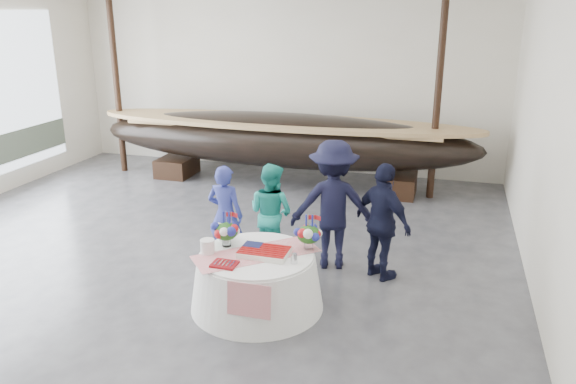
% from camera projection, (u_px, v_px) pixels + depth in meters
% --- Properties ---
extents(floor, '(10.00, 12.00, 0.01)m').
position_uv_depth(floor, '(163.00, 275.00, 8.04)').
color(floor, '#3D3D42').
rests_on(floor, ground).
extents(wall_back, '(10.00, 0.02, 4.50)m').
position_uv_depth(wall_back, '(283.00, 72.00, 12.81)').
color(wall_back, silver).
rests_on(wall_back, ground).
extents(wall_right, '(0.02, 12.00, 4.50)m').
position_uv_depth(wall_right, '(567.00, 144.00, 6.00)').
color(wall_right, silver).
rests_on(wall_right, ground).
extents(longboat_display, '(8.30, 1.66, 1.56)m').
position_uv_depth(longboat_display, '(281.00, 139.00, 11.88)').
color(longboat_display, black).
rests_on(longboat_display, ground).
extents(banquet_table, '(1.69, 1.69, 0.73)m').
position_uv_depth(banquet_table, '(257.00, 280.00, 7.09)').
color(banquet_table, white).
rests_on(banquet_table, ground).
extents(tabletop_items, '(1.53, 1.45, 0.40)m').
position_uv_depth(tabletop_items, '(260.00, 238.00, 7.07)').
color(tabletop_items, red).
rests_on(tabletop_items, banquet_table).
extents(guest_woman_blue, '(0.58, 0.40, 1.50)m').
position_uv_depth(guest_woman_blue, '(225.00, 215.00, 8.22)').
color(guest_woman_blue, navy).
rests_on(guest_woman_blue, ground).
extents(guest_woman_teal, '(0.88, 0.78, 1.50)m').
position_uv_depth(guest_woman_teal, '(271.00, 213.00, 8.32)').
color(guest_woman_teal, teal).
rests_on(guest_woman_teal, ground).
extents(guest_man_left, '(1.35, 0.96, 1.90)m').
position_uv_depth(guest_man_left, '(333.00, 205.00, 8.05)').
color(guest_man_left, black).
rests_on(guest_man_left, ground).
extents(guest_man_right, '(1.02, 0.92, 1.67)m').
position_uv_depth(guest_man_right, '(383.00, 222.00, 7.71)').
color(guest_man_right, black).
rests_on(guest_man_right, ground).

